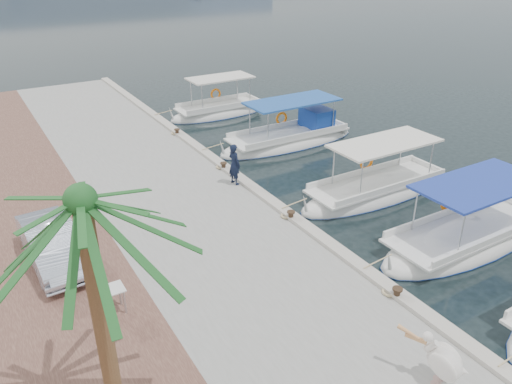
# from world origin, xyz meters

# --- Properties ---
(ground) EXTENTS (400.00, 400.00, 0.00)m
(ground) POSITION_xyz_m (0.00, 0.00, 0.00)
(ground) COLOR black
(ground) RESTS_ON ground
(concrete_quay) EXTENTS (6.00, 40.00, 0.50)m
(concrete_quay) POSITION_xyz_m (-3.00, 5.00, 0.25)
(concrete_quay) COLOR gray
(concrete_quay) RESTS_ON ground
(quay_curb) EXTENTS (0.44, 40.00, 0.12)m
(quay_curb) POSITION_xyz_m (-0.22, 5.00, 0.56)
(quay_curb) COLOR #B0AA9C
(quay_curb) RESTS_ON concrete_quay
(cobblestone_strip) EXTENTS (4.00, 40.00, 0.50)m
(cobblestone_strip) POSITION_xyz_m (-8.00, 5.00, 0.25)
(cobblestone_strip) COLOR brown
(cobblestone_strip) RESTS_ON ground
(fishing_caique_b) EXTENTS (7.34, 2.45, 2.83)m
(fishing_caique_b) POSITION_xyz_m (4.26, -2.15, 0.12)
(fishing_caique_b) COLOR white
(fishing_caique_b) RESTS_ON ground
(fishing_caique_c) EXTENTS (7.34, 2.17, 2.83)m
(fishing_caique_c) POSITION_xyz_m (4.26, 2.13, 0.12)
(fishing_caique_c) COLOR white
(fishing_caique_c) RESTS_ON ground
(fishing_caique_d) EXTENTS (7.77, 2.32, 2.83)m
(fishing_caique_d) POSITION_xyz_m (4.58, 8.72, 0.19)
(fishing_caique_d) COLOR white
(fishing_caique_d) RESTS_ON ground
(fishing_caique_e) EXTENTS (6.19, 2.05, 2.83)m
(fishing_caique_e) POSITION_xyz_m (3.68, 14.83, 0.13)
(fishing_caique_e) COLOR white
(fishing_caique_e) RESTS_ON ground
(mooring_bollards) EXTENTS (0.28, 20.28, 0.33)m
(mooring_bollards) POSITION_xyz_m (-0.35, 1.50, 0.69)
(mooring_bollards) COLOR black
(mooring_bollards) RESTS_ON concrete_quay
(pelican) EXTENTS (0.92, 1.50, 1.19)m
(pelican) POSITION_xyz_m (-1.67, -6.05, 1.11)
(pelican) COLOR tan
(pelican) RESTS_ON concrete_quay
(fisherman) EXTENTS (0.49, 0.66, 1.66)m
(fisherman) POSITION_xyz_m (-0.60, 5.08, 1.33)
(fisherman) COLOR black
(fisherman) RESTS_ON concrete_quay
(date_palm) EXTENTS (4.60, 4.60, 5.71)m
(date_palm) POSITION_xyz_m (-7.87, -3.14, 5.26)
(date_palm) COLOR brown
(date_palm) RESTS_ON cobblestone_strip
(parked_car) EXTENTS (1.53, 3.90, 1.26)m
(parked_car) POSITION_xyz_m (-7.85, 2.99, 1.13)
(parked_car) COLOR silver
(parked_car) RESTS_ON cobblestone_strip
(folding_table) EXTENTS (0.55, 0.55, 0.73)m
(folding_table) POSITION_xyz_m (-6.98, -0.15, 1.02)
(folding_table) COLOR silver
(folding_table) RESTS_ON cobblestone_strip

